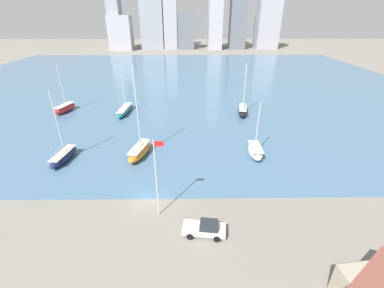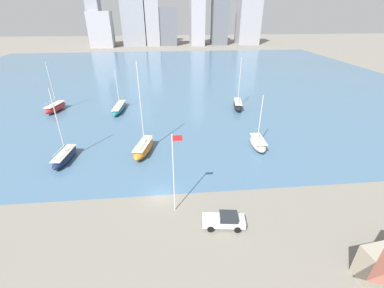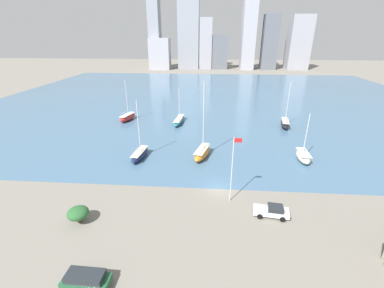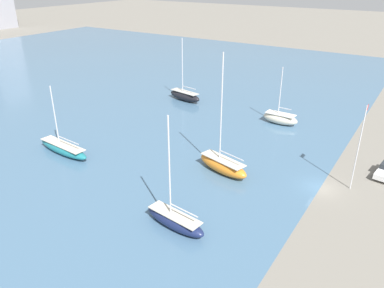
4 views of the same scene
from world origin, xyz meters
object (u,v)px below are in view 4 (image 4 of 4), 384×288
at_px(sailboat_black, 185,96).
at_px(sailboat_orange, 223,165).
at_px(flag_pole, 359,145).
at_px(sailboat_cream, 280,118).
at_px(sailboat_teal, 63,148).
at_px(sailboat_navy, 175,220).

xyz_separation_m(sailboat_black, sailboat_orange, (-23.21, -21.80, 0.05)).
relative_size(flag_pole, sailboat_cream, 1.08).
bearing_deg(sailboat_black, sailboat_teal, -171.63).
relative_size(sailboat_black, sailboat_orange, 0.79).
xyz_separation_m(sailboat_teal, sailboat_navy, (-5.56, -24.54, 0.10)).
relative_size(sailboat_orange, sailboat_navy, 1.28).
bearing_deg(sailboat_navy, sailboat_black, 39.57).
height_order(sailboat_black, sailboat_teal, sailboat_black).
bearing_deg(flag_pole, sailboat_teal, 108.60).
relative_size(sailboat_black, sailboat_teal, 1.19).
bearing_deg(sailboat_black, sailboat_orange, -126.13).
xyz_separation_m(sailboat_cream, sailboat_orange, (-21.43, 0.08, 0.09)).
bearing_deg(sailboat_orange, sailboat_black, 57.79).
xyz_separation_m(flag_pole, sailboat_black, (18.06, 37.46, -4.95)).
bearing_deg(sailboat_orange, sailboat_teal, 123.46).
relative_size(sailboat_cream, sailboat_teal, 0.94).
distance_m(flag_pole, sailboat_teal, 41.17).
bearing_deg(flag_pole, sailboat_navy, 142.69).
bearing_deg(sailboat_cream, sailboat_teal, 144.14).
bearing_deg(sailboat_navy, sailboat_cream, 9.45).
bearing_deg(flag_pole, sailboat_black, 64.26).
relative_size(sailboat_cream, sailboat_navy, 0.80).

